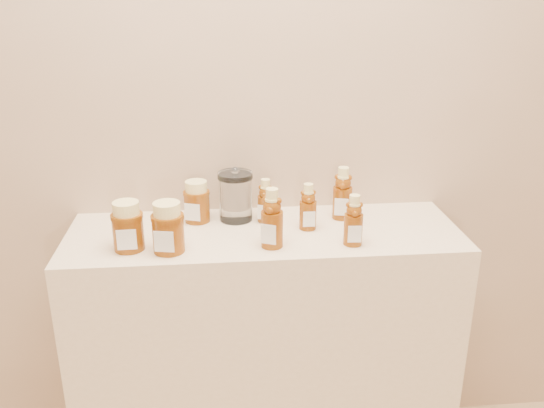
{
  "coord_description": "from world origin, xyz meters",
  "views": [
    {
      "loc": [
        -0.13,
        -0.06,
        1.61
      ],
      "look_at": [
        0.02,
        1.52,
        1.0
      ],
      "focal_mm": 38.0,
      "sensor_mm": 36.0,
      "label": 1
    }
  ],
  "objects_px": {
    "display_table": "(265,355)",
    "bear_bottle_front_left": "(272,214)",
    "honey_jar_left": "(128,226)",
    "bear_bottle_back_left": "(266,198)",
    "glass_canister": "(236,194)"
  },
  "relations": [
    {
      "from": "display_table",
      "to": "honey_jar_left",
      "type": "bearing_deg",
      "value": -167.27
    },
    {
      "from": "bear_bottle_back_left",
      "to": "glass_canister",
      "type": "xyz_separation_m",
      "value": [
        -0.09,
        0.03,
        0.01
      ]
    },
    {
      "from": "display_table",
      "to": "honey_jar_left",
      "type": "relative_size",
      "value": 8.41
    },
    {
      "from": "bear_bottle_front_left",
      "to": "honey_jar_left",
      "type": "bearing_deg",
      "value": -158.87
    },
    {
      "from": "bear_bottle_back_left",
      "to": "bear_bottle_front_left",
      "type": "relative_size",
      "value": 0.8
    },
    {
      "from": "display_table",
      "to": "glass_canister",
      "type": "bearing_deg",
      "value": 128.32
    },
    {
      "from": "bear_bottle_back_left",
      "to": "honey_jar_left",
      "type": "xyz_separation_m",
      "value": [
        -0.4,
        -0.17,
        -0.01
      ]
    },
    {
      "from": "display_table",
      "to": "bear_bottle_front_left",
      "type": "distance_m",
      "value": 0.56
    },
    {
      "from": "bear_bottle_front_left",
      "to": "honey_jar_left",
      "type": "distance_m",
      "value": 0.41
    },
    {
      "from": "display_table",
      "to": "bear_bottle_back_left",
      "type": "height_order",
      "value": "bear_bottle_back_left"
    },
    {
      "from": "display_table",
      "to": "bear_bottle_front_left",
      "type": "xyz_separation_m",
      "value": [
        0.01,
        -0.11,
        0.55
      ]
    },
    {
      "from": "display_table",
      "to": "bear_bottle_front_left",
      "type": "bearing_deg",
      "value": -83.06
    },
    {
      "from": "bear_bottle_back_left",
      "to": "bear_bottle_front_left",
      "type": "distance_m",
      "value": 0.19
    },
    {
      "from": "glass_canister",
      "to": "bear_bottle_back_left",
      "type": "bearing_deg",
      "value": -15.44
    },
    {
      "from": "bear_bottle_back_left",
      "to": "display_table",
      "type": "bearing_deg",
      "value": -75.24
    }
  ]
}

